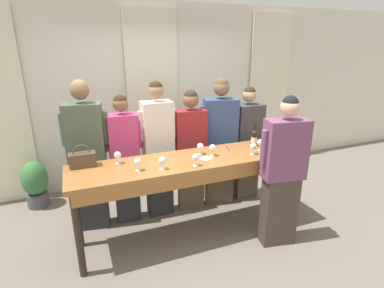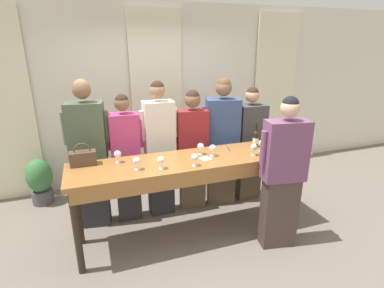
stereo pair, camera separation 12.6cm
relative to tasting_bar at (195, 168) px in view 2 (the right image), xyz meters
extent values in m
plane|color=#70665B|center=(0.00, 0.02, -0.87)|extent=(18.00, 18.00, 0.00)
cube|color=silver|center=(0.00, 1.82, 0.53)|extent=(12.00, 0.06, 2.80)
cube|color=#EFE5C6|center=(-2.19, 1.76, 0.47)|extent=(0.82, 0.03, 2.69)
cube|color=#EFE5C6|center=(0.00, 1.76, 0.47)|extent=(0.82, 0.03, 2.69)
cube|color=#EFE5C6|center=(2.19, 1.76, 0.47)|extent=(0.82, 0.03, 2.69)
cube|color=#9E6633|center=(0.00, 0.02, 0.08)|extent=(2.73, 0.65, 0.05)
cube|color=#9E6633|center=(0.00, -0.28, -0.01)|extent=(2.62, 0.03, 0.12)
cylinder|color=#2D2319|center=(-1.29, -0.22, -0.41)|extent=(0.07, 0.07, 0.92)
cylinder|color=#2D2319|center=(1.29, -0.22, -0.41)|extent=(0.07, 0.07, 0.92)
cylinder|color=#2D2319|center=(-1.29, 0.27, -0.41)|extent=(0.07, 0.07, 0.92)
cylinder|color=#2D2319|center=(1.29, 0.27, -0.41)|extent=(0.07, 0.07, 0.92)
cylinder|color=black|center=(0.86, 0.15, 0.20)|extent=(0.07, 0.07, 0.18)
cone|color=black|center=(0.86, 0.15, 0.31)|extent=(0.07, 0.07, 0.04)
cylinder|color=black|center=(0.86, 0.15, 0.37)|extent=(0.03, 0.03, 0.09)
cylinder|color=white|center=(0.86, 0.15, 0.19)|extent=(0.07, 0.07, 0.07)
cube|color=brown|center=(-1.17, 0.24, 0.18)|extent=(0.27, 0.13, 0.15)
torus|color=brown|center=(-1.17, 0.24, 0.26)|extent=(0.17, 0.01, 0.17)
cylinder|color=white|center=(0.12, 0.12, 0.11)|extent=(0.06, 0.06, 0.00)
cylinder|color=white|center=(0.12, 0.12, 0.14)|extent=(0.01, 0.01, 0.06)
sphere|color=white|center=(0.12, 0.12, 0.20)|extent=(0.08, 0.08, 0.08)
cylinder|color=white|center=(-0.42, -0.14, 0.11)|extent=(0.06, 0.06, 0.00)
cylinder|color=white|center=(-0.42, -0.14, 0.14)|extent=(0.01, 0.01, 0.06)
sphere|color=white|center=(-0.42, -0.14, 0.20)|extent=(0.08, 0.08, 0.08)
cylinder|color=white|center=(1.03, 0.13, 0.11)|extent=(0.06, 0.06, 0.00)
cylinder|color=white|center=(1.03, 0.13, 0.14)|extent=(0.01, 0.01, 0.06)
sphere|color=white|center=(1.03, 0.13, 0.20)|extent=(0.08, 0.08, 0.08)
cylinder|color=white|center=(0.94, -0.07, 0.11)|extent=(0.06, 0.06, 0.00)
cylinder|color=white|center=(0.94, -0.07, 0.14)|extent=(0.01, 0.01, 0.06)
sphere|color=white|center=(0.94, -0.07, 0.20)|extent=(0.08, 0.08, 0.08)
cylinder|color=white|center=(0.84, -0.02, 0.11)|extent=(0.06, 0.06, 0.00)
cylinder|color=white|center=(0.84, -0.02, 0.14)|extent=(0.01, 0.01, 0.06)
sphere|color=white|center=(0.84, -0.02, 0.20)|extent=(0.08, 0.08, 0.08)
cylinder|color=white|center=(-0.81, 0.19, 0.11)|extent=(0.06, 0.06, 0.00)
cylinder|color=white|center=(-0.81, 0.19, 0.14)|extent=(0.01, 0.01, 0.06)
sphere|color=white|center=(-0.81, 0.19, 0.20)|extent=(0.08, 0.08, 0.08)
sphere|color=maroon|center=(-0.81, 0.19, 0.19)|extent=(0.05, 0.05, 0.05)
cylinder|color=white|center=(1.31, -0.02, 0.11)|extent=(0.06, 0.06, 0.00)
cylinder|color=white|center=(1.31, -0.02, 0.14)|extent=(0.01, 0.01, 0.06)
sphere|color=white|center=(1.31, -0.02, 0.20)|extent=(0.08, 0.08, 0.08)
cylinder|color=white|center=(0.68, -0.11, 0.11)|extent=(0.06, 0.06, 0.00)
cylinder|color=white|center=(0.68, -0.11, 0.14)|extent=(0.01, 0.01, 0.06)
sphere|color=white|center=(0.68, -0.11, 0.20)|extent=(0.08, 0.08, 0.08)
cylinder|color=white|center=(-0.06, -0.18, 0.11)|extent=(0.06, 0.06, 0.00)
cylinder|color=white|center=(-0.06, -0.18, 0.14)|extent=(0.01, 0.01, 0.06)
sphere|color=white|center=(-0.06, -0.18, 0.20)|extent=(0.08, 0.08, 0.08)
cylinder|color=white|center=(0.23, 0.02, 0.11)|extent=(0.06, 0.06, 0.00)
cylinder|color=white|center=(0.23, 0.02, 0.14)|extent=(0.01, 0.01, 0.06)
sphere|color=white|center=(0.23, 0.02, 0.20)|extent=(0.08, 0.08, 0.08)
cylinder|color=white|center=(-0.65, -0.08, 0.11)|extent=(0.06, 0.06, 0.00)
cylinder|color=white|center=(-0.65, -0.08, 0.14)|extent=(0.01, 0.01, 0.06)
sphere|color=white|center=(-0.65, -0.08, 0.20)|extent=(0.08, 0.08, 0.08)
sphere|color=maroon|center=(-0.65, -0.08, 0.19)|extent=(0.05, 0.05, 0.05)
cube|color=white|center=(0.12, -0.03, 0.11)|extent=(0.15, 0.15, 0.00)
cylinder|color=#193399|center=(0.50, 0.17, 0.11)|extent=(0.04, 0.15, 0.01)
cube|color=#28282D|center=(-1.11, 0.64, -0.43)|extent=(0.38, 0.27, 0.88)
cube|color=#4C5B47|center=(-1.11, 0.64, 0.35)|extent=(0.45, 0.31, 0.69)
sphere|color=brown|center=(-1.11, 0.64, 0.84)|extent=(0.20, 0.20, 0.20)
sphere|color=#93754C|center=(-1.11, 0.64, 0.87)|extent=(0.18, 0.18, 0.18)
cylinder|color=#4C5B47|center=(-0.88, 0.60, 0.41)|extent=(0.08, 0.08, 0.38)
cylinder|color=#4C5B47|center=(-1.33, 0.67, 0.41)|extent=(0.08, 0.08, 0.38)
cube|color=#28282D|center=(-0.68, 0.64, -0.48)|extent=(0.30, 0.21, 0.79)
cube|color=#C63D7A|center=(-0.68, 0.64, 0.23)|extent=(0.36, 0.24, 0.62)
sphere|color=brown|center=(-0.68, 0.64, 0.66)|extent=(0.18, 0.18, 0.18)
sphere|color=#332319|center=(-0.68, 0.64, 0.69)|extent=(0.16, 0.16, 0.16)
cylinder|color=#C63D7A|center=(-0.48, 0.63, 0.27)|extent=(0.07, 0.07, 0.34)
cylinder|color=#C63D7A|center=(-0.87, 0.64, 0.27)|extent=(0.07, 0.07, 0.34)
cube|color=#28282D|center=(-0.25, 0.64, -0.44)|extent=(0.32, 0.21, 0.85)
cube|color=silver|center=(-0.25, 0.64, 0.32)|extent=(0.38, 0.25, 0.68)
sphere|color=#9E7051|center=(-0.25, 0.64, 0.79)|extent=(0.19, 0.19, 0.19)
sphere|color=#332319|center=(-0.25, 0.64, 0.82)|extent=(0.17, 0.17, 0.17)
cylinder|color=silver|center=(-0.04, 0.64, 0.37)|extent=(0.07, 0.07, 0.37)
cylinder|color=silver|center=(-0.46, 0.63, 0.37)|extent=(0.07, 0.07, 0.37)
cube|color=brown|center=(0.20, 0.64, -0.48)|extent=(0.36, 0.22, 0.77)
cube|color=maroon|center=(0.20, 0.64, 0.21)|extent=(0.43, 0.25, 0.61)
sphere|color=brown|center=(0.20, 0.64, 0.65)|extent=(0.20, 0.20, 0.20)
sphere|color=#332319|center=(0.20, 0.64, 0.69)|extent=(0.18, 0.18, 0.18)
cylinder|color=maroon|center=(0.42, 0.61, 0.26)|extent=(0.08, 0.08, 0.34)
cylinder|color=maroon|center=(-0.02, 0.67, 0.26)|extent=(0.08, 0.08, 0.34)
cube|color=brown|center=(0.63, 0.64, -0.45)|extent=(0.43, 0.31, 0.84)
cube|color=#334775|center=(0.63, 0.64, 0.30)|extent=(0.50, 0.36, 0.67)
sphere|color=brown|center=(0.63, 0.64, 0.78)|extent=(0.21, 0.21, 0.21)
sphere|color=brown|center=(0.63, 0.64, 0.82)|extent=(0.19, 0.19, 0.19)
cylinder|color=#334775|center=(0.87, 0.57, 0.35)|extent=(0.09, 0.09, 0.37)
cylinder|color=#334775|center=(0.39, 0.70, 0.35)|extent=(0.09, 0.09, 0.37)
cube|color=brown|center=(1.07, 0.64, -0.48)|extent=(0.34, 0.24, 0.78)
cube|color=#3D3D42|center=(1.07, 0.64, 0.22)|extent=(0.40, 0.28, 0.62)
sphere|color=tan|center=(1.07, 0.64, 0.66)|extent=(0.19, 0.19, 0.19)
sphere|color=#332319|center=(1.07, 0.64, 0.69)|extent=(0.17, 0.17, 0.17)
cylinder|color=#3D3D42|center=(1.28, 0.63, 0.27)|extent=(0.07, 0.07, 0.34)
cylinder|color=#3D3D42|center=(0.85, 0.64, 0.27)|extent=(0.07, 0.07, 0.34)
cube|color=#473833|center=(0.83, -0.49, -0.46)|extent=(0.41, 0.25, 0.82)
cube|color=#704266|center=(0.83, -0.49, 0.27)|extent=(0.48, 0.30, 0.65)
sphere|color=#DBAD89|center=(0.83, -0.49, 0.72)|extent=(0.19, 0.19, 0.19)
sphere|color=black|center=(0.83, -0.49, 0.76)|extent=(0.17, 0.17, 0.17)
cylinder|color=#704266|center=(0.59, -0.44, 0.32)|extent=(0.08, 0.08, 0.36)
cylinder|color=#704266|center=(1.07, -0.53, 0.32)|extent=(0.08, 0.08, 0.36)
cylinder|color=#4C4C51|center=(-1.81, 1.44, -0.77)|extent=(0.29, 0.29, 0.20)
ellipsoid|color=#38753D|center=(-1.81, 1.44, -0.45)|extent=(0.35, 0.35, 0.50)
camera|label=1|loc=(-1.18, -2.87, 1.33)|focal=28.00mm
camera|label=2|loc=(-1.06, -2.91, 1.33)|focal=28.00mm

